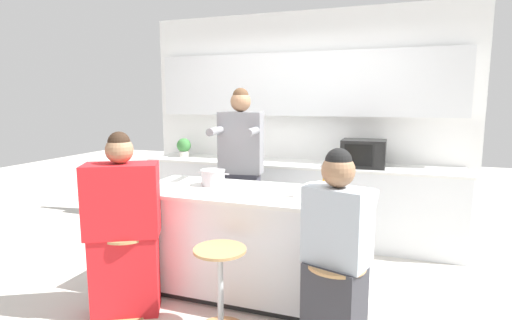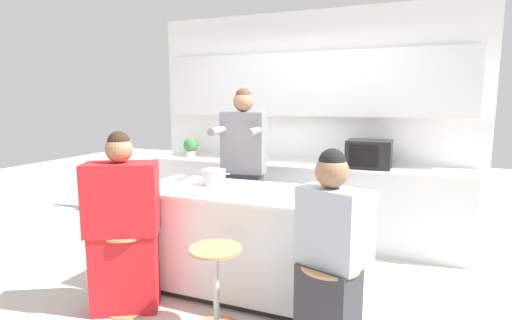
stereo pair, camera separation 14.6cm
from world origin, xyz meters
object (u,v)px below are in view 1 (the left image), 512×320
Objects in this scene: person_seated_near at (335,263)px; fruit_bowl at (319,188)px; bar_stool_leftmost at (128,270)px; bar_stool_rightmost at (335,306)px; bar_stool_center at (220,288)px; person_cooking at (241,177)px; kitchen_island at (253,241)px; coffee_cup_near at (297,192)px; cooking_pot at (213,177)px; microwave at (364,153)px; person_wrapped_blanket at (123,231)px; potted_plant at (184,147)px; banana_bunch at (333,202)px; juice_carton at (327,177)px.

fruit_bowl is at bearing 126.30° from person_seated_near.
fruit_bowl is (1.33, 0.77, 0.58)m from bar_stool_leftmost.
bar_stool_leftmost is 1.00× the size of bar_stool_rightmost.
bar_stool_center is 2.82× the size of fruit_bowl.
person_cooking is (-1.14, 1.26, 0.54)m from bar_stool_rightmost.
bar_stool_rightmost is (0.80, -0.66, -0.11)m from kitchen_island.
bar_stool_rightmost is 5.22× the size of coffee_cup_near.
bar_stool_leftmost is 0.80m from bar_stool_center.
person_seated_near is at bearing -31.95° from cooking_pot.
fruit_bowl is (-0.26, 0.79, 0.58)m from bar_stool_rightmost.
person_seated_near is 2.15m from microwave.
kitchen_island is 1.06m from person_wrapped_blanket.
fruit_bowl is 0.91× the size of potted_plant.
bar_stool_center is at bearing -61.63° from cooking_pot.
person_cooking is at bearing 119.83° from kitchen_island.
banana_bunch is 0.63m from juice_carton.
bar_stool_center is 2.57× the size of potted_plant.
coffee_cup_near is 0.46m from juice_carton.
microwave reaches higher than bar_stool_leftmost.
kitchen_island is 0.81m from person_cooking.
person_wrapped_blanket is 7.70× the size of banana_bunch.
bar_stool_rightmost is at bearing -43.15° from potted_plant.
coffee_cup_near reaches higher than bar_stool_center.
banana_bunch is at bearing 119.83° from person_seated_near.
kitchen_island is 8.19× the size of potted_plant.
microwave reaches higher than bar_stool_center.
fruit_bowl is (0.94, 0.04, -0.04)m from cooking_pot.
bar_stool_center is 2.72m from potted_plant.
kitchen_island reaches higher than bar_stool_leftmost.
coffee_cup_near is (0.74, -0.68, 0.05)m from person_cooking.
fruit_bowl is 0.43m from banana_bunch.
bar_stool_leftmost is at bearing 179.23° from bar_stool_rightmost.
person_cooking reaches higher than cooking_pot.
person_seated_near is (-0.01, 0.00, 0.29)m from bar_stool_rightmost.
juice_carton is 0.82× the size of potted_plant.
bar_stool_center is at bearing -179.35° from bar_stool_rightmost.
bar_stool_leftmost is 1.03m from cooking_pot.
potted_plant reaches higher than bar_stool_leftmost.
juice_carton is (-0.23, 1.00, 0.35)m from person_seated_near.
kitchen_island is 6.46× the size of cooking_pot.
person_cooking is 7.23× the size of potted_plant.
person_seated_near is at bearing -28.25° from person_wrapped_blanket.
potted_plant reaches higher than fruit_bowl.
bar_stool_center is at bearing -110.10° from microwave.
juice_carton reaches higher than cooking_pot.
coffee_cup_near is 2.46m from potted_plant.
banana_bunch is at bearing -46.87° from person_cooking.
fruit_bowl is 0.47× the size of microwave.
fruit_bowl is at bearing 2.35° from person_wrapped_blanket.
banana_bunch is (-0.09, 0.40, 0.58)m from bar_stool_rightmost.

